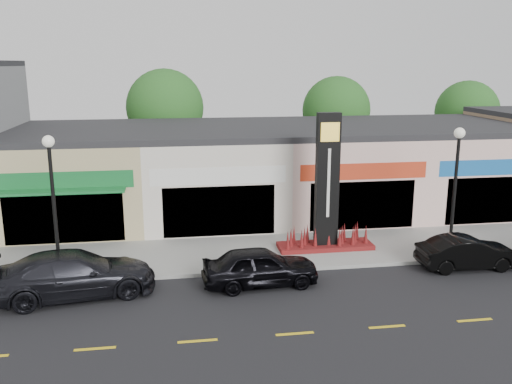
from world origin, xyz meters
TOP-DOWN VIEW (x-y plane):
  - ground at (0.00, 0.00)m, footprint 120.00×120.00m
  - sidewalk at (0.00, 4.35)m, footprint 52.00×4.30m
  - curb at (0.00, 2.10)m, footprint 52.00×0.20m
  - shop_beige at (-8.50, 11.46)m, footprint 7.00×10.85m
  - shop_cream at (-1.50, 11.47)m, footprint 7.00×10.01m
  - shop_pink_w at (5.50, 11.47)m, footprint 7.00×10.01m
  - shop_pink_e at (12.50, 11.47)m, footprint 7.00×10.01m
  - tree_rear_west at (-4.00, 19.50)m, footprint 5.20×5.20m
  - tree_rear_mid at (8.00, 19.50)m, footprint 4.80×4.80m
  - tree_rear_east at (18.00, 19.50)m, footprint 4.60×4.60m
  - lamp_west_near at (-8.00, 2.50)m, footprint 0.44×0.44m
  - lamp_east_near at (8.00, 2.50)m, footprint 0.44×0.44m
  - pylon_sign at (3.00, 4.20)m, footprint 4.20×1.30m
  - car_dark_sedan at (-7.17, 0.97)m, footprint 3.22×5.96m
  - car_black_sedan at (-0.46, 0.90)m, footprint 2.02×4.44m
  - car_black_conv at (8.16, 1.35)m, footprint 1.49×4.06m

SIDE VIEW (x-z plane):
  - ground at x=0.00m, z-range 0.00..0.00m
  - sidewalk at x=0.00m, z-range 0.00..0.15m
  - curb at x=0.00m, z-range 0.00..0.15m
  - car_black_conv at x=8.16m, z-range 0.00..1.33m
  - car_black_sedan at x=-0.46m, z-range 0.00..1.48m
  - car_dark_sedan at x=-7.17m, z-range 0.00..1.64m
  - pylon_sign at x=3.00m, z-range -0.73..5.27m
  - shop_cream at x=-1.50m, z-range 0.00..4.80m
  - shop_pink_w at x=5.50m, z-range 0.00..4.80m
  - shop_pink_e at x=12.50m, z-range 0.00..4.80m
  - shop_beige at x=-8.50m, z-range 0.00..4.80m
  - lamp_west_near at x=-8.00m, z-range 0.74..6.21m
  - lamp_east_near at x=8.00m, z-range 0.74..6.21m
  - tree_rear_east at x=18.00m, z-range 1.16..8.10m
  - tree_rear_mid at x=8.00m, z-range 1.24..8.53m
  - tree_rear_west at x=-4.00m, z-range 1.30..9.13m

